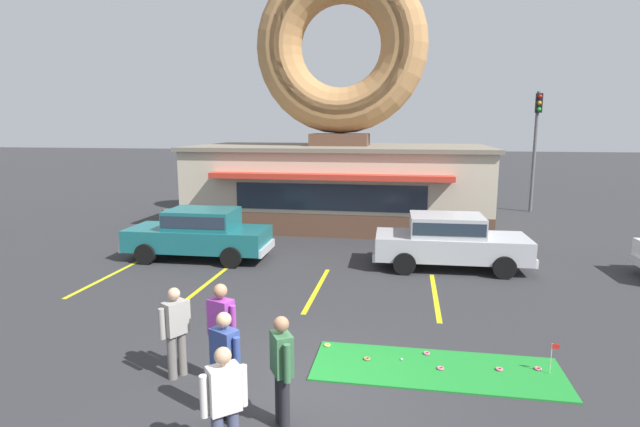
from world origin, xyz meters
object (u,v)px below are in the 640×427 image
Objects in this scene: pedestrian_hooded_kid at (282,366)px; pedestrian_beanie_man at (222,329)px; trash_bin at (170,221)px; pedestrian_clipboard_woman at (176,328)px; putting_flag_pin at (554,351)px; car_teal at (200,232)px; golf_ball at (402,359)px; car_silver at (449,239)px; pedestrian_blue_sweater_man at (224,403)px; pedestrian_leather_jacket_man at (225,362)px; traffic_light_pole at (536,136)px.

pedestrian_beanie_man is (-1.23, 0.95, 0.06)m from pedestrian_hooded_kid.
pedestrian_clipboard_woman is at bearing -63.15° from trash_bin.
putting_flag_pin is 10.86m from car_teal.
golf_ball is 0.08× the size of putting_flag_pin.
trash_bin is at bearing 128.99° from car_teal.
car_silver is at bearing 1.88° from car_teal.
pedestrian_beanie_man is (-4.18, -7.64, 0.08)m from car_silver.
pedestrian_blue_sweater_man is at bearing -68.33° from pedestrian_beanie_man.
car_silver is at bearing 66.42° from pedestrian_leather_jacket_man.
car_teal is 9.24m from pedestrian_leather_jacket_man.
car_teal is (-7.71, -0.25, 0.00)m from car_silver.
pedestrian_blue_sweater_man is at bearing -109.58° from car_silver.
pedestrian_hooded_kid reaches higher than trash_bin.
car_teal is at bearing -51.01° from trash_bin.
golf_ball is 0.01× the size of car_teal.
pedestrian_clipboard_woman reaches higher than putting_flag_pin.
pedestrian_leather_jacket_man reaches higher than putting_flag_pin.
pedestrian_leather_jacket_man is (-4.98, -2.19, 0.47)m from putting_flag_pin.
putting_flag_pin is 17.94m from traffic_light_pole.
trash_bin reaches higher than putting_flag_pin.
golf_ball is 18.62m from traffic_light_pole.
pedestrian_blue_sweater_man is 14.42m from trash_bin.
pedestrian_beanie_man reaches higher than pedestrian_leather_jacket_man.
car_silver is at bearing 70.42° from pedestrian_blue_sweater_man.
car_silver is 7.71m from car_teal.
pedestrian_blue_sweater_man is (-2.11, -3.23, 0.83)m from golf_ball.
pedestrian_leather_jacket_man is 1.68× the size of trash_bin.
putting_flag_pin is at bearing 12.81° from pedestrian_beanie_man.
trash_bin is at bearing 140.82° from putting_flag_pin.
pedestrian_hooded_kid is (0.47, 0.99, 0.02)m from pedestrian_blue_sweater_man.
trash_bin is at bearing 163.67° from car_silver.
pedestrian_hooded_kid reaches higher than golf_ball.
pedestrian_hooded_kid is 1.67× the size of trash_bin.
pedestrian_leather_jacket_man is (3.95, -8.36, 0.04)m from car_teal.
traffic_light_pole is (8.98, 18.50, 2.75)m from pedestrian_beanie_man.
pedestrian_leather_jacket_man is (-2.46, -2.26, 0.86)m from golf_ball.
traffic_light_pole is (7.75, 19.45, 2.81)m from pedestrian_hooded_kid.
pedestrian_hooded_kid reaches higher than pedestrian_blue_sweater_man.
pedestrian_blue_sweater_man reaches higher than trash_bin.
pedestrian_blue_sweater_man is 1.02× the size of pedestrian_clipboard_woman.
pedestrian_blue_sweater_man is at bearing -145.66° from putting_flag_pin.
pedestrian_blue_sweater_man is (4.30, -9.32, 0.01)m from car_teal.
car_silver is 12.21m from traffic_light_pole.
pedestrian_beanie_man is 0.30× the size of traffic_light_pole.
car_silver is 2.81× the size of pedestrian_leather_jacket_man.
golf_ball is 3.28m from pedestrian_beanie_man.
pedestrian_clipboard_woman is (-2.09, 1.07, -0.04)m from pedestrian_hooded_kid.
putting_flag_pin is 0.12× the size of car_silver.
putting_flag_pin is 14.96m from trash_bin.
putting_flag_pin is at bearing -39.18° from trash_bin.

